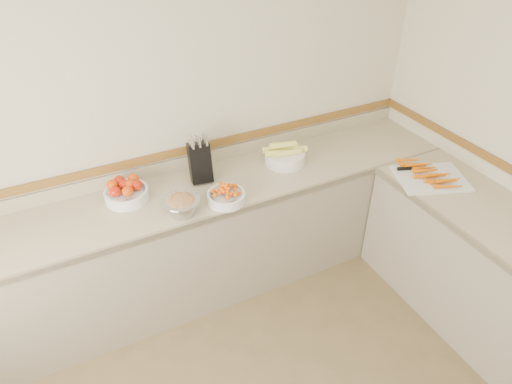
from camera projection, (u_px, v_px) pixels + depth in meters
name	position (u px, v px, depth m)	size (l,w,h in m)	color
back_wall	(168.00, 121.00, 3.14)	(4.00, 4.00, 0.00)	beige
counter_back	(194.00, 242.00, 3.39)	(4.00, 0.65, 1.08)	tan
knife_block	(200.00, 161.00, 3.19)	(0.18, 0.20, 0.37)	black
tomato_bowl	(126.00, 191.00, 3.04)	(0.29, 0.29, 0.14)	white
cherry_tomato_bowl	(226.00, 196.00, 3.03)	(0.26, 0.26, 0.14)	white
corn_bowl	(285.00, 155.00, 3.42)	(0.34, 0.31, 0.18)	white
rhubarb_bowl	(181.00, 205.00, 2.90)	(0.25, 0.25, 0.14)	#B2B2BA
cutting_board	(429.00, 175.00, 3.28)	(0.58, 0.52, 0.07)	white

